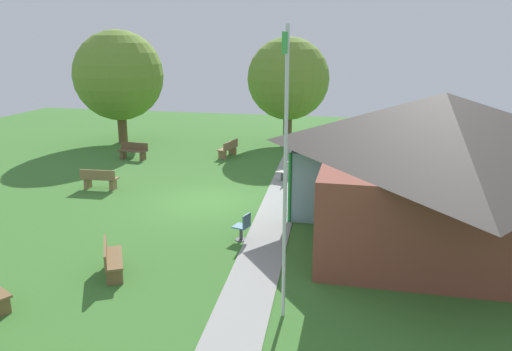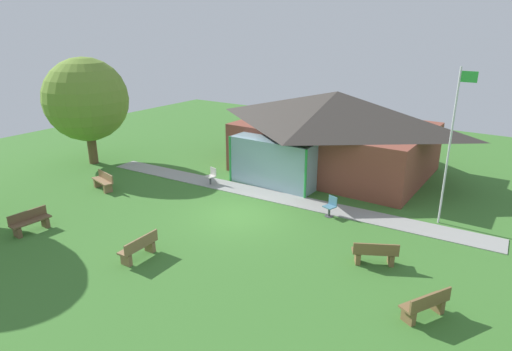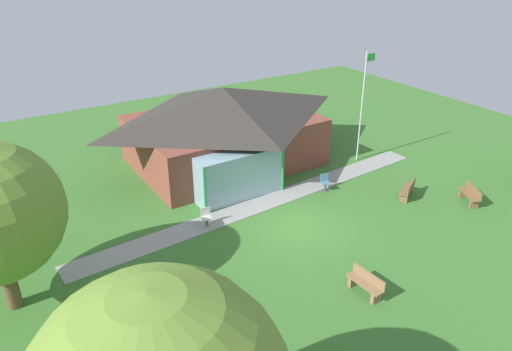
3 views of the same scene
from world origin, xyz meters
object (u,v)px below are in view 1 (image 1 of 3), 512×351
Objects in this scene: tree_lawn_corner at (119,76)px; patio_chair_west at (283,172)px; bench_front_center at (99,180)px; patio_chair_lawn_spare at (243,227)px; bench_front_left at (133,151)px; flagpole at (285,168)px; tree_west_hedge at (288,79)px; bench_mid_right at (112,260)px; bench_mid_left at (228,149)px; pavilion at (434,158)px.

patio_chair_west is at bearing 59.49° from tree_lawn_corner.
patio_chair_lawn_spare is at bearing -32.15° from bench_front_center.
bench_front_center and bench_front_left have the same top height.
bench_front_center is at bearing -131.80° from flagpole.
patio_chair_west and patio_chair_lawn_spare have the same top height.
flagpole reaches higher than tree_west_hedge.
patio_chair_west is 0.13× the size of tree_lawn_corner.
patio_chair_west is (-9.57, 2.96, 0.01)m from bench_mid_right.
bench_front_left is 8.44m from patio_chair_west.
flagpole is 11.17m from patio_chair_west.
patio_chair_west is (2.39, 8.10, 0.01)m from bench_front_left.
bench_front_left is 9.60m from tree_west_hedge.
flagpole is 5.33m from patio_chair_lawn_spare.
bench_mid_left and bench_front_left have the same top height.
pavilion is at bearing 150.03° from flagpole.
bench_mid_left is at bearing 71.83° from tree_lawn_corner.
flagpole is at bearing -138.40° from patio_chair_lawn_spare.
pavilion is 6.83× the size of bench_mid_left.
tree_lawn_corner reaches higher than patio_chair_west.
patio_chair_lawn_spare is 15.07m from tree_west_hedge.
patio_chair_lawn_spare is at bearing 3.52° from tree_west_hedge.
bench_front_center is at bearing -95.98° from pavilion.
tree_lawn_corner is (-2.32, -7.08, 3.47)m from bench_mid_left.
bench_front_left is at bearing -51.24° from tree_west_hedge.
tree_west_hedge reaches higher than pavilion.
pavilion is 7.02× the size of bench_front_left.
patio_chair_lawn_spare reaches higher than bench_front_left.
tree_lawn_corner reaches higher than bench_mid_right.
tree_west_hedge reaches higher than bench_front_center.
bench_front_left is (-6.43, -13.61, -1.85)m from pavilion.
patio_chair_west is (-2.71, 7.13, 0.01)m from bench_front_center.
bench_mid_left is 5.27m from patio_chair_west.
flagpole is at bearing -44.52° from bench_front_center.
bench_mid_left is (-6.63, 3.61, 0.00)m from bench_front_center.
tree_west_hedge is (-14.67, -0.90, 3.29)m from patio_chair_lawn_spare.
pavilion is 13.83m from tree_west_hedge.
bench_mid_right is 1.01× the size of bench_front_left.
patio_chair_west is 12.78m from tree_lawn_corner.
flagpole is 20.89m from tree_lawn_corner.
tree_lawn_corner reaches higher than patio_chair_lawn_spare.
flagpole is 12.25m from bench_front_center.
bench_mid_right is at bearing -61.41° from bench_front_center.
pavilion is 12.40× the size of patio_chair_west.
bench_mid_right is 0.25× the size of tree_west_hedge.
pavilion is 6.52m from patio_chair_lawn_spare.
patio_chair_lawn_spare is at bearing -65.38° from pavilion.
bench_front_left is at bearing 32.98° from tree_lawn_corner.
bench_front_left is (-5.10, -0.96, 0.00)m from bench_front_center.
bench_front_center is 1.77× the size of patio_chair_lawn_spare.
patio_chair_lawn_spare is at bearing 38.99° from tree_lawn_corner.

